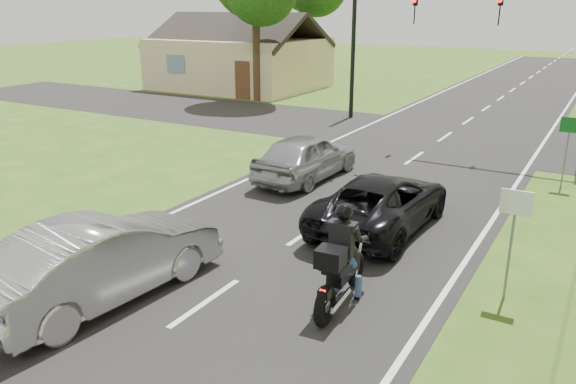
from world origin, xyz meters
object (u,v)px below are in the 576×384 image
Objects in this scene: motorcycle_rider at (341,267)px; sign_white at (514,218)px; traffic_signal at (538,39)px; silver_suv at (306,156)px; sign_green at (569,135)px; dark_suv at (381,202)px; silver_sedan at (103,259)px.

motorcycle_rider is 3.22m from sign_white.
sign_white is (1.36, -11.02, -2.54)m from traffic_signal.
motorcycle_rider is 0.36× the size of traffic_signal.
silver_suv is 7.78m from sign_green.
silver_suv is at bearing -35.91° from dark_suv.
silver_suv is 2.03× the size of sign_green.
motorcycle_rider is 7.91m from silver_suv.
motorcycle_rider reaches higher than silver_sedan.
traffic_signal reaches higher than silver_suv.
sign_white is at bearing -91.43° from sign_green.
silver_sedan reaches higher than silver_suv.
dark_suv is 9.71m from traffic_signal.
sign_green is at bearing -119.74° from dark_suv.
silver_suv is (-4.31, 6.63, -0.03)m from motorcycle_rider.
traffic_signal reaches higher than motorcycle_rider.
traffic_signal is at bearing -129.76° from silver_suv.
silver_suv is (-3.55, 2.68, 0.07)m from dark_suv.
silver_suv is at bearing -155.84° from sign_green.
sign_green reaches higher than silver_sedan.
silver_sedan is 2.22× the size of sign_white.
silver_sedan is 0.74× the size of traffic_signal.
traffic_signal is at bearing -101.17° from dark_suv.
dark_suv is at bearing -102.34° from traffic_signal.
sign_white is at bearing 30.84° from motorcycle_rider.
sign_green is at bearing 70.04° from motorcycle_rider.
dark_suv is 6.88m from sign_green.
traffic_signal is 4.24m from sign_green.
traffic_signal reaches higher than silver_sedan.
sign_white is 8.00m from sign_green.
sign_white is (6.44, 3.73, 0.81)m from silver_sedan.
dark_suv is at bearing -112.65° from silver_sedan.
sign_white is (3.30, -2.15, 0.92)m from dark_suv.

